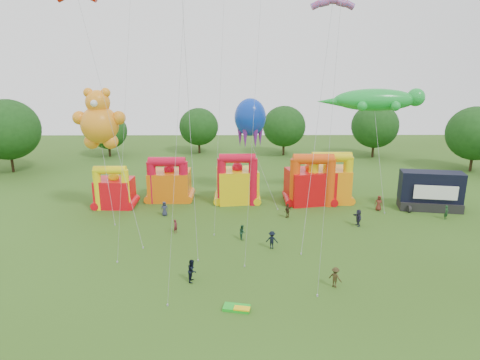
{
  "coord_description": "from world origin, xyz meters",
  "views": [
    {
      "loc": [
        -0.91,
        -25.13,
        18.2
      ],
      "look_at": [
        -0.61,
        18.0,
        5.96
      ],
      "focal_mm": 32.0,
      "sensor_mm": 36.0,
      "label": 1
    }
  ],
  "objects_px": {
    "bouncy_castle_0": "(114,190)",
    "octopus_kite": "(258,154)",
    "teddy_bear_kite": "(103,145)",
    "bouncy_castle_2": "(237,183)",
    "spectator_0": "(164,209)",
    "gecko_kite": "(376,116)",
    "spectator_4": "(288,211)",
    "stage_trailer": "(431,191)"
  },
  "relations": [
    {
      "from": "bouncy_castle_2",
      "to": "octopus_kite",
      "type": "bearing_deg",
      "value": 24.09
    },
    {
      "from": "stage_trailer",
      "to": "spectator_0",
      "type": "bearing_deg",
      "value": -176.16
    },
    {
      "from": "teddy_bear_kite",
      "to": "spectator_0",
      "type": "height_order",
      "value": "teddy_bear_kite"
    },
    {
      "from": "bouncy_castle_0",
      "to": "teddy_bear_kite",
      "type": "distance_m",
      "value": 7.32
    },
    {
      "from": "bouncy_castle_2",
      "to": "octopus_kite",
      "type": "height_order",
      "value": "octopus_kite"
    },
    {
      "from": "bouncy_castle_0",
      "to": "gecko_kite",
      "type": "relative_size",
      "value": 0.38
    },
    {
      "from": "bouncy_castle_2",
      "to": "stage_trailer",
      "type": "bearing_deg",
      "value": -7.07
    },
    {
      "from": "teddy_bear_kite",
      "to": "spectator_4",
      "type": "xyz_separation_m",
      "value": [
        21.46,
        -0.75,
        -7.82
      ]
    },
    {
      "from": "bouncy_castle_2",
      "to": "teddy_bear_kite",
      "type": "xyz_separation_m",
      "value": [
        -15.48,
        -5.2,
        6.13
      ]
    },
    {
      "from": "stage_trailer",
      "to": "teddy_bear_kite",
      "type": "relative_size",
      "value": 0.51
    },
    {
      "from": "bouncy_castle_0",
      "to": "spectator_4",
      "type": "distance_m",
      "value": 21.99
    },
    {
      "from": "stage_trailer",
      "to": "spectator_4",
      "type": "height_order",
      "value": "stage_trailer"
    },
    {
      "from": "octopus_kite",
      "to": "spectator_4",
      "type": "height_order",
      "value": "octopus_kite"
    },
    {
      "from": "spectator_0",
      "to": "spectator_4",
      "type": "xyz_separation_m",
      "value": [
        14.74,
        -0.76,
        -0.01
      ]
    },
    {
      "from": "stage_trailer",
      "to": "spectator_4",
      "type": "xyz_separation_m",
      "value": [
        -18.13,
        -2.96,
        -1.46
      ]
    },
    {
      "from": "octopus_kite",
      "to": "spectator_0",
      "type": "height_order",
      "value": "octopus_kite"
    },
    {
      "from": "stage_trailer",
      "to": "spectator_0",
      "type": "relative_size",
      "value": 4.39
    },
    {
      "from": "bouncy_castle_0",
      "to": "octopus_kite",
      "type": "height_order",
      "value": "octopus_kite"
    },
    {
      "from": "bouncy_castle_2",
      "to": "spectator_0",
      "type": "distance_m",
      "value": 10.33
    },
    {
      "from": "bouncy_castle_2",
      "to": "spectator_4",
      "type": "xyz_separation_m",
      "value": [
        5.97,
        -5.95,
        -1.69
      ]
    },
    {
      "from": "bouncy_castle_2",
      "to": "spectator_4",
      "type": "relative_size",
      "value": 3.89
    },
    {
      "from": "bouncy_castle_0",
      "to": "octopus_kite",
      "type": "distance_m",
      "value": 19.08
    },
    {
      "from": "stage_trailer",
      "to": "gecko_kite",
      "type": "xyz_separation_m",
      "value": [
        -6.45,
        3.6,
        8.95
      ]
    },
    {
      "from": "gecko_kite",
      "to": "octopus_kite",
      "type": "relative_size",
      "value": 1.1
    },
    {
      "from": "teddy_bear_kite",
      "to": "octopus_kite",
      "type": "height_order",
      "value": "teddy_bear_kite"
    },
    {
      "from": "bouncy_castle_2",
      "to": "teddy_bear_kite",
      "type": "relative_size",
      "value": 0.44
    },
    {
      "from": "stage_trailer",
      "to": "octopus_kite",
      "type": "xyz_separation_m",
      "value": [
        -21.31,
        4.23,
        3.86
      ]
    },
    {
      "from": "spectator_0",
      "to": "bouncy_castle_0",
      "type": "bearing_deg",
      "value": 148.49
    },
    {
      "from": "bouncy_castle_0",
      "to": "spectator_0",
      "type": "relative_size",
      "value": 3.19
    },
    {
      "from": "teddy_bear_kite",
      "to": "gecko_kite",
      "type": "relative_size",
      "value": 1.03
    },
    {
      "from": "spectator_4",
      "to": "octopus_kite",
      "type": "bearing_deg",
      "value": -101.79
    },
    {
      "from": "octopus_kite",
      "to": "teddy_bear_kite",
      "type": "bearing_deg",
      "value": -160.58
    },
    {
      "from": "stage_trailer",
      "to": "spectator_4",
      "type": "bearing_deg",
      "value": -170.72
    },
    {
      "from": "spectator_0",
      "to": "spectator_4",
      "type": "relative_size",
      "value": 1.02
    },
    {
      "from": "bouncy_castle_2",
      "to": "spectator_0",
      "type": "relative_size",
      "value": 3.82
    },
    {
      "from": "bouncy_castle_0",
      "to": "bouncy_castle_2",
      "type": "relative_size",
      "value": 0.83
    },
    {
      "from": "gecko_kite",
      "to": "spectator_4",
      "type": "xyz_separation_m",
      "value": [
        -11.68,
        -6.56,
        -10.41
      ]
    },
    {
      "from": "spectator_0",
      "to": "spectator_4",
      "type": "distance_m",
      "value": 14.76
    },
    {
      "from": "bouncy_castle_0",
      "to": "teddy_bear_kite",
      "type": "xyz_separation_m",
      "value": [
        0.11,
        -3.32,
        6.52
      ]
    },
    {
      "from": "bouncy_castle_2",
      "to": "stage_trailer",
      "type": "relative_size",
      "value": 0.87
    },
    {
      "from": "teddy_bear_kite",
      "to": "spectator_0",
      "type": "relative_size",
      "value": 8.6
    },
    {
      "from": "bouncy_castle_0",
      "to": "spectator_0",
      "type": "height_order",
      "value": "bouncy_castle_0"
    }
  ]
}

